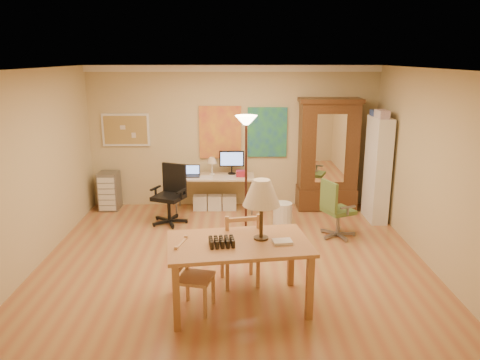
{
  "coord_description": "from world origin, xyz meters",
  "views": [
    {
      "loc": [
        0.03,
        -6.4,
        2.86
      ],
      "look_at": [
        0.1,
        0.3,
        1.08
      ],
      "focal_mm": 35.0,
      "sensor_mm": 36.0,
      "label": 1
    }
  ],
  "objects_px": {
    "dining_table": "(247,228)",
    "bookshelf": "(377,170)",
    "office_chair_green": "(336,222)",
    "armoire": "(327,162)",
    "office_chair_black": "(170,208)",
    "computer_desk": "(216,189)"
  },
  "relations": [
    {
      "from": "dining_table",
      "to": "bookshelf",
      "type": "relative_size",
      "value": 0.94
    },
    {
      "from": "office_chair_green",
      "to": "armoire",
      "type": "xyz_separation_m",
      "value": [
        0.11,
        1.49,
        0.66
      ]
    },
    {
      "from": "armoire",
      "to": "bookshelf",
      "type": "xyz_separation_m",
      "value": [
        0.76,
        -0.63,
        -0.0
      ]
    },
    {
      "from": "office_chair_black",
      "to": "dining_table",
      "type": "bearing_deg",
      "value": -65.63
    },
    {
      "from": "computer_desk",
      "to": "office_chair_green",
      "type": "bearing_deg",
      "value": -35.06
    },
    {
      "from": "office_chair_green",
      "to": "bookshelf",
      "type": "relative_size",
      "value": 0.52
    },
    {
      "from": "dining_table",
      "to": "bookshelf",
      "type": "height_order",
      "value": "bookshelf"
    },
    {
      "from": "dining_table",
      "to": "bookshelf",
      "type": "xyz_separation_m",
      "value": [
        2.38,
        3.0,
        -0.04
      ]
    },
    {
      "from": "office_chair_black",
      "to": "bookshelf",
      "type": "relative_size",
      "value": 0.56
    },
    {
      "from": "office_chair_green",
      "to": "armoire",
      "type": "relative_size",
      "value": 0.45
    },
    {
      "from": "armoire",
      "to": "bookshelf",
      "type": "relative_size",
      "value": 1.15
    },
    {
      "from": "computer_desk",
      "to": "office_chair_black",
      "type": "height_order",
      "value": "computer_desk"
    },
    {
      "from": "armoire",
      "to": "bookshelf",
      "type": "height_order",
      "value": "armoire"
    },
    {
      "from": "dining_table",
      "to": "office_chair_green",
      "type": "relative_size",
      "value": 1.81
    },
    {
      "from": "office_chair_black",
      "to": "office_chair_green",
      "type": "bearing_deg",
      "value": -13.9
    },
    {
      "from": "computer_desk",
      "to": "bookshelf",
      "type": "height_order",
      "value": "bookshelf"
    },
    {
      "from": "office_chair_black",
      "to": "office_chair_green",
      "type": "height_order",
      "value": "office_chair_black"
    },
    {
      "from": "computer_desk",
      "to": "bookshelf",
      "type": "distance_m",
      "value": 2.97
    },
    {
      "from": "dining_table",
      "to": "office_chair_green",
      "type": "xyz_separation_m",
      "value": [
        1.51,
        2.14,
        -0.7
      ]
    },
    {
      "from": "dining_table",
      "to": "computer_desk",
      "type": "bearing_deg",
      "value": 97.99
    },
    {
      "from": "dining_table",
      "to": "computer_desk",
      "type": "xyz_separation_m",
      "value": [
        -0.5,
        3.54,
        -0.55
      ]
    },
    {
      "from": "dining_table",
      "to": "office_chair_black",
      "type": "relative_size",
      "value": 1.67
    }
  ]
}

